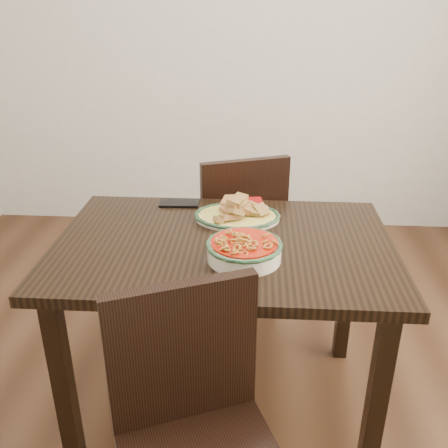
# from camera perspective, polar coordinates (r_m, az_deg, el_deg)

# --- Properties ---
(floor) EXTENTS (3.50, 3.50, 0.00)m
(floor) POSITION_cam_1_polar(r_m,az_deg,el_deg) (2.31, -2.72, -17.82)
(floor) COLOR #331D10
(floor) RESTS_ON ground
(wall_back) EXTENTS (3.50, 0.10, 2.60)m
(wall_back) POSITION_cam_1_polar(r_m,az_deg,el_deg) (3.46, 0.21, 20.40)
(wall_back) COLOR beige
(wall_back) RESTS_ON ground
(dining_table) EXTENTS (1.22, 0.82, 0.75)m
(dining_table) POSITION_cam_1_polar(r_m,az_deg,el_deg) (1.85, -0.04, -4.65)
(dining_table) COLOR black
(dining_table) RESTS_ON ground
(chair_far) EXTENTS (0.54, 0.54, 0.89)m
(chair_far) POSITION_cam_1_polar(r_m,az_deg,el_deg) (2.49, 1.54, -0.54)
(chair_far) COLOR black
(chair_far) RESTS_ON ground
(chair_near) EXTENTS (0.55, 0.55, 0.89)m
(chair_near) POSITION_cam_1_polar(r_m,az_deg,el_deg) (1.46, -3.32, -22.20)
(chair_near) COLOR black
(chair_near) RESTS_ON ground
(fish_plate) EXTENTS (0.33, 0.26, 0.11)m
(fish_plate) POSITION_cam_1_polar(r_m,az_deg,el_deg) (1.97, 1.52, 1.76)
(fish_plate) COLOR beige
(fish_plate) RESTS_ON dining_table
(noodle_bowl) EXTENTS (0.26, 0.26, 0.08)m
(noodle_bowl) POSITION_cam_1_polar(r_m,az_deg,el_deg) (1.67, 2.33, -2.72)
(noodle_bowl) COLOR #F2E7CC
(noodle_bowl) RESTS_ON dining_table
(smartphone) EXTENTS (0.17, 0.09, 0.01)m
(smartphone) POSITION_cam_1_polar(r_m,az_deg,el_deg) (2.14, -5.13, 2.41)
(smartphone) COLOR black
(smartphone) RESTS_ON dining_table
(napkin) EXTENTS (0.15, 0.13, 0.01)m
(napkin) POSITION_cam_1_polar(r_m,az_deg,el_deg) (2.12, 2.63, 2.38)
(napkin) COLOR maroon
(napkin) RESTS_ON dining_table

